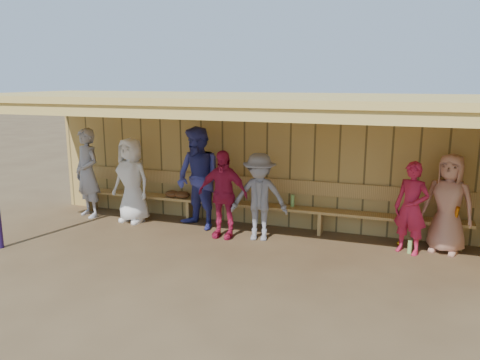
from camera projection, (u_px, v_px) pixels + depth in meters
name	position (u px, v px, depth m)	size (l,w,h in m)	color
ground	(233.00, 245.00, 7.92)	(90.00, 90.00, 0.00)	brown
player_a	(87.00, 173.00, 9.38)	(0.66, 0.43, 1.80)	#96959D
player_b	(132.00, 180.00, 9.05)	(0.81, 0.53, 1.66)	white
player_c	(198.00, 178.00, 8.62)	(0.92, 0.72, 1.90)	#383E9C
player_d	(223.00, 194.00, 8.17)	(0.91, 0.38, 1.55)	#B91D46
player_e	(259.00, 197.00, 8.03)	(0.98, 0.57, 1.52)	gray
player_g	(411.00, 208.00, 7.40)	(0.54, 0.36, 1.49)	#B81D3F
player_h	(448.00, 204.00, 7.42)	(0.79, 0.51, 1.61)	tan
dugout_structure	(268.00, 141.00, 8.07)	(8.80, 3.20, 2.50)	tan
bench	(253.00, 199.00, 8.83)	(7.60, 0.34, 0.93)	tan
dugout_equipment	(219.00, 200.00, 8.93)	(5.31, 0.62, 0.80)	orange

